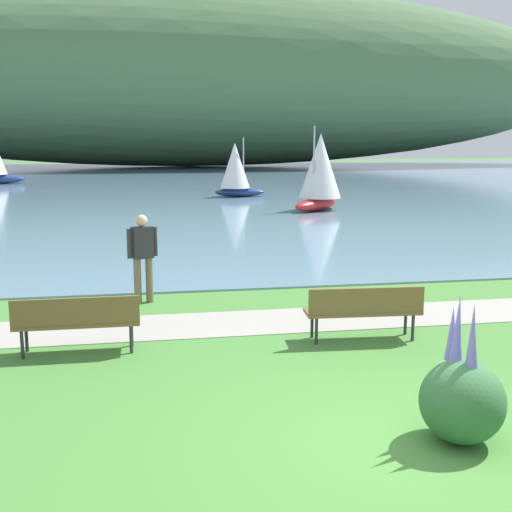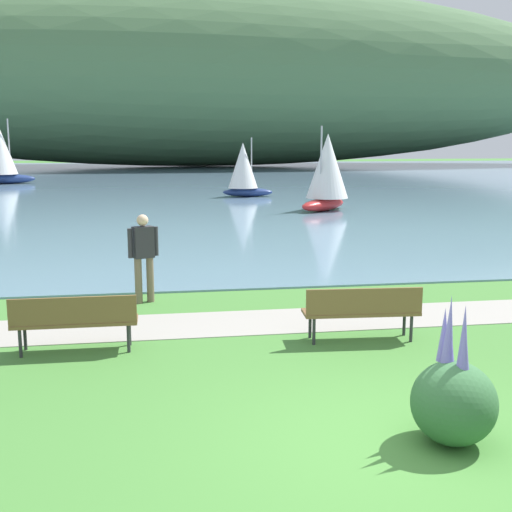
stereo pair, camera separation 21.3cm
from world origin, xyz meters
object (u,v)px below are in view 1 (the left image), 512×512
park_bench_further_along (77,320)px  sailboat_nearest_to_shore (236,169)px  sailboat_mid_bay (320,171)px  park_bench_near_camera (364,308)px  person_at_shoreline (143,253)px

park_bench_further_along → sailboat_nearest_to_shore: bearing=76.7°
sailboat_mid_bay → park_bench_near_camera: bearing=-103.5°
sailboat_mid_bay → person_at_shoreline: bearing=-117.0°
sailboat_nearest_to_shore → park_bench_near_camera: bearing=-93.8°
park_bench_further_along → sailboat_mid_bay: 20.07m
park_bench_further_along → park_bench_near_camera: bearing=-1.7°
park_bench_near_camera → sailboat_nearest_to_shore: bearing=86.2°
sailboat_nearest_to_shore → park_bench_further_along: bearing=-103.3°
park_bench_further_along → person_at_shoreline: size_ratio=1.05×
park_bench_further_along → sailboat_nearest_to_shore: 26.27m
person_at_shoreline → sailboat_nearest_to_shore: bearing=77.4°
park_bench_near_camera → park_bench_further_along: (-4.32, 0.13, 0.00)m
park_bench_near_camera → sailboat_nearest_to_shore: size_ratio=0.57×
person_at_shoreline → sailboat_nearest_to_shore: (5.06, 22.69, 0.58)m
park_bench_near_camera → sailboat_mid_bay: bearing=76.5°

